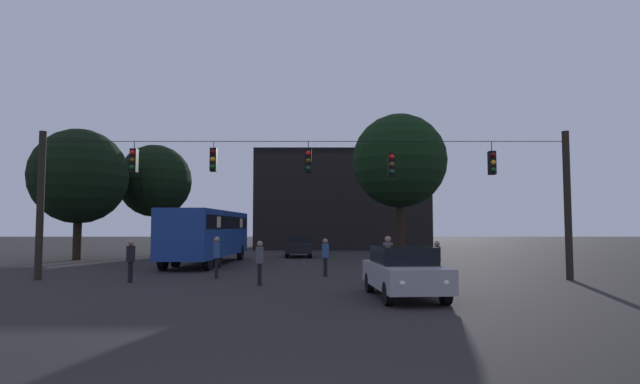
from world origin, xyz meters
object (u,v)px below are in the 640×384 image
(car_near_right, at_px, (406,271))
(pedestrian_crossing_left, at_px, (328,255))
(city_bus, at_px, (211,231))
(pedestrian_far_side, at_px, (219,255))
(pedestrian_crossing_center, at_px, (440,259))
(pedestrian_trailing, at_px, (262,260))
(tree_left_silhouette, at_px, (402,161))
(tree_behind_building, at_px, (158,181))
(pedestrian_near_bus, at_px, (391,256))
(tree_right_far, at_px, (82,176))
(car_far_left, at_px, (301,246))
(pedestrian_crossing_right, at_px, (134,259))

(car_near_right, height_order, pedestrian_crossing_left, pedestrian_crossing_left)
(city_bus, distance_m, pedestrian_far_side, 8.33)
(pedestrian_crossing_left, height_order, pedestrian_far_side, pedestrian_far_side)
(city_bus, bearing_deg, pedestrian_crossing_center, -42.01)
(pedestrian_crossing_left, bearing_deg, pedestrian_trailing, -126.17)
(tree_left_silhouette, bearing_deg, tree_behind_building, 164.82)
(pedestrian_crossing_center, distance_m, pedestrian_near_bus, 1.90)
(pedestrian_crossing_center, relative_size, pedestrian_far_side, 0.93)
(tree_behind_building, xyz_separation_m, tree_right_far, (-3.21, -5.22, -0.17))
(pedestrian_near_bus, relative_size, tree_right_far, 0.21)
(pedestrian_crossing_center, bearing_deg, pedestrian_near_bus, -174.20)
(city_bus, xyz_separation_m, tree_left_silhouette, (11.58, 4.18, 4.55))
(car_far_left, distance_m, pedestrian_crossing_right, 17.90)
(car_near_right, bearing_deg, pedestrian_crossing_center, 64.78)
(pedestrian_far_side, bearing_deg, tree_left_silhouette, 52.17)
(car_near_right, height_order, pedestrian_far_side, pedestrian_far_side)
(tree_behind_building, bearing_deg, tree_left_silhouette, -15.18)
(tree_left_silhouette, bearing_deg, pedestrian_crossing_right, -131.88)
(city_bus, height_order, tree_behind_building, tree_behind_building)
(car_far_left, height_order, pedestrian_trailing, pedestrian_trailing)
(pedestrian_crossing_right, xyz_separation_m, pedestrian_trailing, (5.00, -0.87, -0.01))
(pedestrian_crossing_center, relative_size, tree_behind_building, 0.19)
(tree_left_silhouette, bearing_deg, pedestrian_trailing, -116.72)
(tree_left_silhouette, bearing_deg, pedestrian_crossing_center, -93.17)
(pedestrian_crossing_left, height_order, tree_right_far, tree_right_far)
(pedestrian_trailing, relative_size, tree_behind_building, 0.19)
(pedestrian_crossing_right, bearing_deg, tree_behind_building, 105.41)
(pedestrian_crossing_left, distance_m, pedestrian_trailing, 4.10)
(city_bus, xyz_separation_m, car_far_left, (4.85, 7.33, -1.07))
(tree_right_far, bearing_deg, tree_behind_building, 58.42)
(pedestrian_near_bus, xyz_separation_m, pedestrian_trailing, (-4.74, -0.59, -0.11))
(pedestrian_crossing_right, distance_m, tree_left_silhouette, 19.37)
(city_bus, xyz_separation_m, tree_behind_building, (-5.95, 8.94, 3.67))
(pedestrian_crossing_left, relative_size, pedestrian_crossing_right, 1.00)
(tree_left_silhouette, bearing_deg, pedestrian_near_bus, -100.68)
(car_far_left, height_order, pedestrian_crossing_center, pedestrian_crossing_center)
(pedestrian_crossing_center, bearing_deg, tree_right_far, 146.03)
(pedestrian_crossing_right, xyz_separation_m, pedestrian_near_bus, (9.74, -0.28, 0.10))
(pedestrian_near_bus, distance_m, tree_behind_building, 24.44)
(city_bus, height_order, tree_right_far, tree_right_far)
(car_near_right, distance_m, pedestrian_crossing_center, 4.54)
(pedestrian_crossing_right, relative_size, pedestrian_trailing, 1.01)
(car_near_right, distance_m, tree_left_silhouette, 19.07)
(car_far_left, bearing_deg, pedestrian_trailing, -92.16)
(pedestrian_crossing_center, height_order, pedestrian_crossing_right, pedestrian_crossing_right)
(pedestrian_crossing_left, xyz_separation_m, tree_behind_building, (-12.54, 16.14, 4.63))
(city_bus, bearing_deg, pedestrian_near_bus, -48.06)
(tree_left_silhouette, relative_size, tree_behind_building, 1.15)
(pedestrian_crossing_right, bearing_deg, pedestrian_near_bus, -1.64)
(tree_right_far, bearing_deg, city_bus, -22.10)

